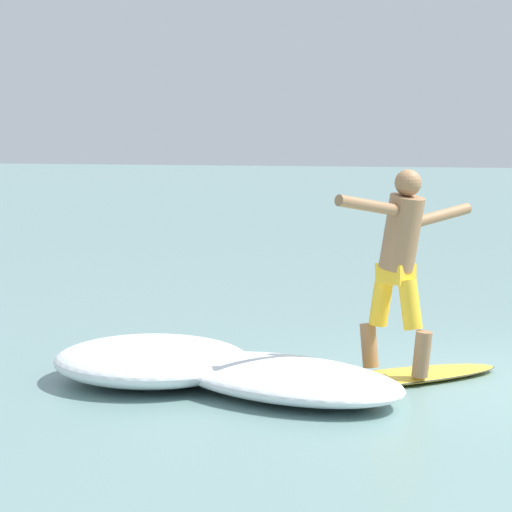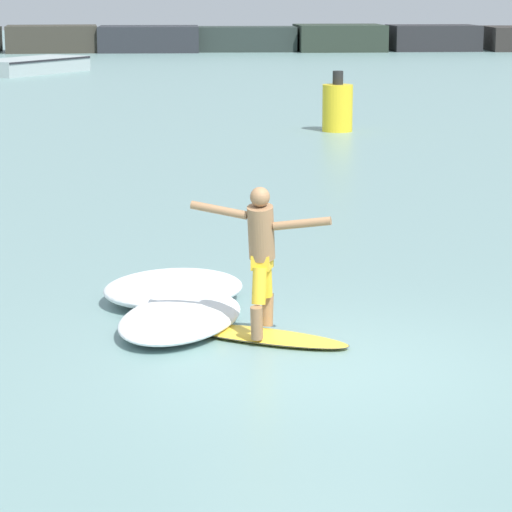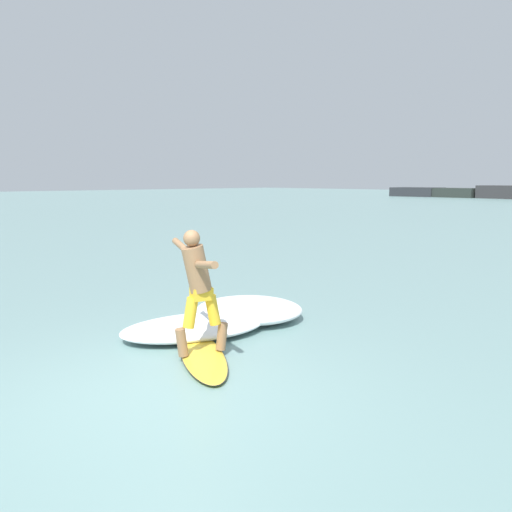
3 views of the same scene
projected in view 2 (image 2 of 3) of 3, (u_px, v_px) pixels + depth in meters
ground_plane at (319, 364)px, 12.32m from camera, size 200.00×200.00×0.00m
rock_jetty_breakwater at (106, 39)px, 72.16m from camera, size 57.36×5.07×1.59m
surfboard at (259, 335)px, 13.20m from camera, size 2.11×1.48×0.21m
surfer at (261, 249)px, 12.93m from camera, size 1.49×0.74×1.63m
fishing_boat_near_jetty at (28, 65)px, 53.91m from camera, size 5.15×6.49×0.67m
channel_marker_buoy at (337, 107)px, 32.16m from camera, size 0.81×0.81×1.60m
wave_foam_at_tail at (173, 288)px, 14.74m from camera, size 2.38×2.35×0.33m
wave_foam_at_nose at (181, 317)px, 13.60m from camera, size 1.90×2.50×0.25m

